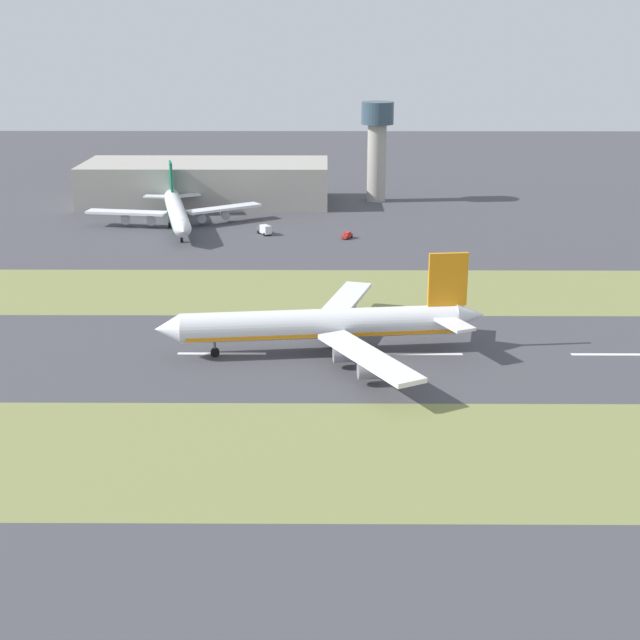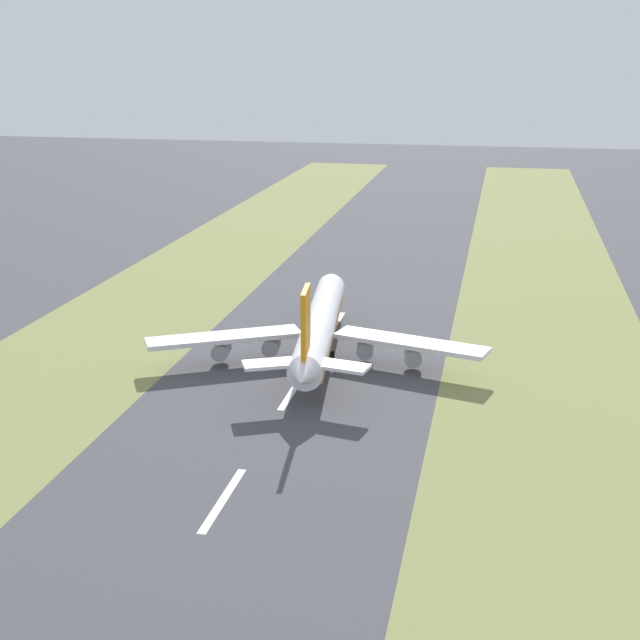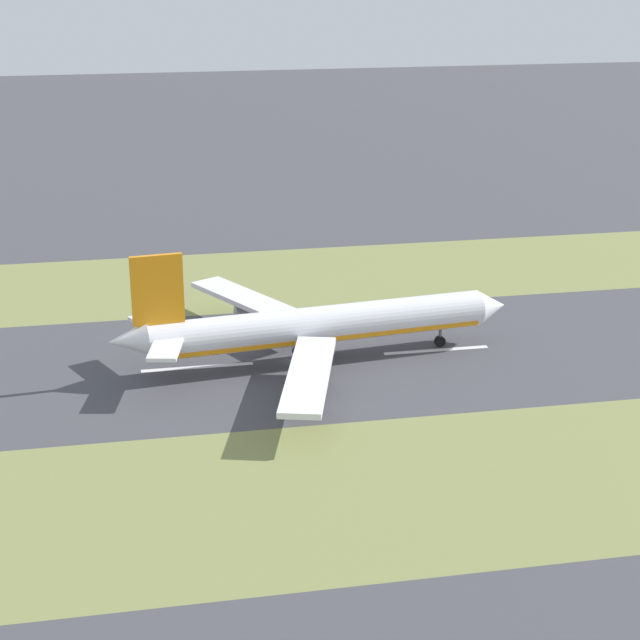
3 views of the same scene
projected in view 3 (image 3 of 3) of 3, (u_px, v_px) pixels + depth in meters
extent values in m
plane|color=#424247|center=(292.00, 360.00, 174.84)|extent=(800.00, 800.00, 0.00)
cube|color=olive|center=(255.00, 279.00, 216.42)|extent=(40.00, 600.00, 0.01)
cube|color=olive|center=(351.00, 493.00, 133.25)|extent=(40.00, 600.00, 0.01)
cube|color=silver|center=(197.00, 367.00, 172.11)|extent=(1.20, 18.00, 0.01)
cube|color=silver|center=(436.00, 350.00, 179.20)|extent=(1.20, 18.00, 0.01)
cylinder|color=white|center=(320.00, 325.00, 172.88)|extent=(12.34, 56.32, 6.00)
cone|color=white|center=(491.00, 306.00, 181.46)|extent=(6.41, 5.64, 5.88)
cone|color=white|center=(127.00, 340.00, 163.88)|extent=(5.75, 6.54, 5.10)
cube|color=orange|center=(320.00, 334.00, 173.44)|extent=(11.78, 54.06, 0.70)
cube|color=white|center=(251.00, 301.00, 186.86)|extent=(28.34, 19.13, 0.90)
cube|color=white|center=(309.00, 375.00, 155.44)|extent=(29.55, 13.51, 0.90)
cylinder|color=#93939E|center=(282.00, 328.00, 180.97)|extent=(3.73, 5.13, 3.20)
cylinder|color=#93939E|center=(249.00, 313.00, 188.06)|extent=(3.73, 5.13, 3.20)
cylinder|color=#93939E|center=(313.00, 367.00, 164.80)|extent=(3.73, 5.13, 3.20)
cylinder|color=#93939E|center=(308.00, 392.00, 155.74)|extent=(3.73, 5.13, 3.20)
cube|color=orange|center=(157.00, 290.00, 162.68)|extent=(1.71, 8.04, 11.00)
cube|color=white|center=(154.00, 324.00, 170.16)|extent=(10.92, 8.16, 0.60)
cube|color=white|center=(166.00, 348.00, 160.28)|extent=(10.67, 6.30, 0.60)
cylinder|color=#59595E|center=(440.00, 332.00, 180.12)|extent=(0.50, 0.50, 3.20)
cylinder|color=black|center=(440.00, 341.00, 180.66)|extent=(1.10, 1.89, 1.80)
cylinder|color=#59595E|center=(298.00, 342.00, 175.62)|extent=(0.50, 0.50, 3.20)
cylinder|color=black|center=(298.00, 352.00, 176.16)|extent=(1.10, 1.89, 1.80)
cylinder|color=#59595E|center=(307.00, 354.00, 170.95)|extent=(0.50, 0.50, 3.20)
cylinder|color=black|center=(307.00, 363.00, 171.49)|extent=(1.10, 1.89, 1.80)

